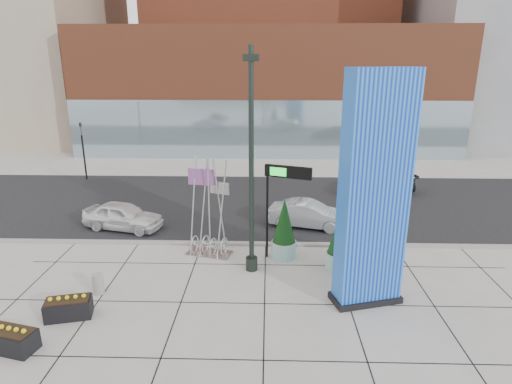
{
  "coord_description": "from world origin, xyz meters",
  "views": [
    {
      "loc": [
        1.08,
        -14.35,
        8.37
      ],
      "look_at": [
        0.61,
        2.0,
        3.23
      ],
      "focal_mm": 30.0,
      "sensor_mm": 36.0,
      "label": 1
    }
  ],
  "objects_px": {
    "concrete_bollard": "(98,284)",
    "car_white_west": "(123,216)",
    "blue_pylon": "(374,197)",
    "lamp_post": "(251,186)",
    "public_art_sculpture": "(209,230)",
    "overhead_street_sign": "(285,178)",
    "car_silver_mid": "(309,215)"
  },
  "relations": [
    {
      "from": "overhead_street_sign",
      "to": "car_white_west",
      "type": "distance_m",
      "value": 9.07
    },
    {
      "from": "public_art_sculpture",
      "to": "lamp_post",
      "type": "bearing_deg",
      "value": -22.06
    },
    {
      "from": "lamp_post",
      "to": "car_silver_mid",
      "type": "relative_size",
      "value": 2.15
    },
    {
      "from": "public_art_sculpture",
      "to": "concrete_bollard",
      "type": "distance_m",
      "value": 5.12
    },
    {
      "from": "lamp_post",
      "to": "car_silver_mid",
      "type": "bearing_deg",
      "value": 59.93
    },
    {
      "from": "concrete_bollard",
      "to": "overhead_street_sign",
      "type": "distance_m",
      "value": 8.32
    },
    {
      "from": "public_art_sculpture",
      "to": "car_white_west",
      "type": "height_order",
      "value": "public_art_sculpture"
    },
    {
      "from": "blue_pylon",
      "to": "concrete_bollard",
      "type": "height_order",
      "value": "blue_pylon"
    },
    {
      "from": "public_art_sculpture",
      "to": "overhead_street_sign",
      "type": "xyz_separation_m",
      "value": [
        3.26,
        -0.2,
        2.43
      ]
    },
    {
      "from": "concrete_bollard",
      "to": "car_silver_mid",
      "type": "xyz_separation_m",
      "value": [
        8.36,
        6.81,
        0.29
      ]
    },
    {
      "from": "public_art_sculpture",
      "to": "overhead_street_sign",
      "type": "height_order",
      "value": "public_art_sculpture"
    },
    {
      "from": "blue_pylon",
      "to": "concrete_bollard",
      "type": "relative_size",
      "value": 10.41
    },
    {
      "from": "car_silver_mid",
      "to": "car_white_west",
      "type": "bearing_deg",
      "value": 107.13
    },
    {
      "from": "car_white_west",
      "to": "lamp_post",
      "type": "bearing_deg",
      "value": -108.36
    },
    {
      "from": "lamp_post",
      "to": "overhead_street_sign",
      "type": "distance_m",
      "value": 1.82
    },
    {
      "from": "concrete_bollard",
      "to": "car_white_west",
      "type": "bearing_deg",
      "value": 100.08
    },
    {
      "from": "overhead_street_sign",
      "to": "car_white_west",
      "type": "height_order",
      "value": "overhead_street_sign"
    },
    {
      "from": "blue_pylon",
      "to": "public_art_sculpture",
      "type": "distance_m",
      "value": 7.64
    },
    {
      "from": "blue_pylon",
      "to": "car_silver_mid",
      "type": "relative_size",
      "value": 1.98
    },
    {
      "from": "blue_pylon",
      "to": "car_silver_mid",
      "type": "distance_m",
      "value": 7.84
    },
    {
      "from": "concrete_bollard",
      "to": "car_white_west",
      "type": "height_order",
      "value": "car_white_west"
    },
    {
      "from": "lamp_post",
      "to": "concrete_bollard",
      "type": "bearing_deg",
      "value": -159.93
    },
    {
      "from": "concrete_bollard",
      "to": "public_art_sculpture",
      "type": "bearing_deg",
      "value": 43.4
    },
    {
      "from": "public_art_sculpture",
      "to": "car_silver_mid",
      "type": "xyz_separation_m",
      "value": [
        4.68,
        3.33,
        -0.49
      ]
    },
    {
      "from": "overhead_street_sign",
      "to": "car_silver_mid",
      "type": "xyz_separation_m",
      "value": [
        1.42,
        3.53,
        -2.92
      ]
    },
    {
      "from": "public_art_sculpture",
      "to": "blue_pylon",
      "type": "bearing_deg",
      "value": -16.37
    },
    {
      "from": "blue_pylon",
      "to": "public_art_sculpture",
      "type": "height_order",
      "value": "blue_pylon"
    },
    {
      "from": "overhead_street_sign",
      "to": "car_white_west",
      "type": "relative_size",
      "value": 1.03
    },
    {
      "from": "car_silver_mid",
      "to": "concrete_bollard",
      "type": "bearing_deg",
      "value": 143.11
    },
    {
      "from": "public_art_sculpture",
      "to": "car_silver_mid",
      "type": "bearing_deg",
      "value": 50.01
    },
    {
      "from": "lamp_post",
      "to": "public_art_sculpture",
      "type": "distance_m",
      "value": 3.43
    },
    {
      "from": "blue_pylon",
      "to": "lamp_post",
      "type": "distance_m",
      "value": 4.75
    }
  ]
}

